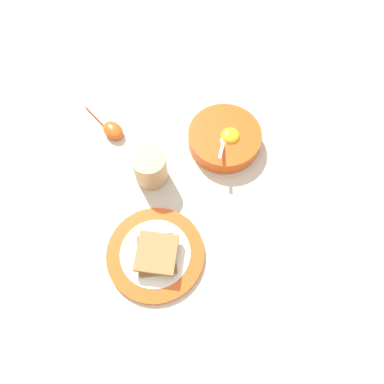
{
  "coord_description": "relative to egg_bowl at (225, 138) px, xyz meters",
  "views": [
    {
      "loc": [
        0.27,
        0.17,
        0.78
      ],
      "look_at": [
        -0.07,
        0.13,
        0.02
      ],
      "focal_mm": 35.0,
      "sensor_mm": 36.0,
      "label": 1
    }
  ],
  "objects": [
    {
      "name": "soup_spoon",
      "position": [
        -0.0,
        -0.28,
        -0.01
      ],
      "size": [
        0.11,
        0.13,
        0.03
      ],
      "color": "#DB5119",
      "rests_on": "ground_plane"
    },
    {
      "name": "toast_plate",
      "position": [
        0.3,
        -0.12,
        -0.02
      ],
      "size": [
        0.21,
        0.21,
        0.01
      ],
      "color": "#DB5119",
      "rests_on": "ground_plane"
    },
    {
      "name": "drinking_cup",
      "position": [
        0.11,
        -0.16,
        0.02
      ],
      "size": [
        0.08,
        0.08,
        0.08
      ],
      "color": "tan",
      "rests_on": "ground_plane"
    },
    {
      "name": "toast_sandwich",
      "position": [
        0.3,
        -0.11,
        0.01
      ],
      "size": [
        0.1,
        0.1,
        0.03
      ],
      "color": "brown",
      "rests_on": "toast_plate"
    },
    {
      "name": "egg_bowl",
      "position": [
        0.0,
        0.0,
        0.0
      ],
      "size": [
        0.17,
        0.17,
        0.07
      ],
      "color": "#DB5119",
      "rests_on": "ground_plane"
    },
    {
      "name": "ground_plane",
      "position": [
        0.22,
        -0.19,
        -0.02
      ],
      "size": [
        3.0,
        3.0,
        0.0
      ],
      "primitive_type": "plane",
      "color": "beige"
    }
  ]
}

